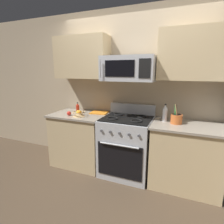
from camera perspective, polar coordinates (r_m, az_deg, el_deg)
The scene contains 14 objects.
ground_plane at distance 2.63m, azimuth -0.23°, elevation -25.30°, with size 16.00×16.00×0.00m, color #473828.
wall_back at distance 3.07m, azimuth 7.10°, elevation 6.69°, with size 8.00×0.10×2.60m, color tan.
counter_left at distance 3.25m, azimuth -10.12°, elevation -8.41°, with size 0.93×0.65×0.91m.
range_oven at distance 2.91m, azimuth 4.59°, elevation -10.51°, with size 0.76×0.70×1.09m.
counter_right at distance 2.81m, azimuth 22.17°, elevation -12.76°, with size 0.96×0.65×0.91m.
microwave at distance 2.70m, azimuth 5.25°, elevation 13.55°, with size 0.77×0.44×0.36m.
upper_cabinets_left at distance 3.19m, azimuth -9.48°, elevation 16.62°, with size 0.92×0.34×0.68m.
upper_cabinets_right at distance 2.74m, azimuth 24.87°, elevation 16.25°, with size 0.95×0.34×0.68m.
utensil_crock at distance 2.65m, azimuth 19.75°, elevation -1.94°, with size 0.15×0.15×0.28m.
fruit_basket at distance 2.95m, azimuth -10.46°, elevation -0.47°, with size 0.21×0.21×0.10m.
apple_loose at distance 3.04m, azimuth -13.49°, elevation -0.42°, with size 0.07×0.07×0.07m, color red.
cutting_board at distance 3.14m, azimuth -4.05°, elevation -0.16°, with size 0.29×0.25×0.02m, color orange.
bottle_hot_sauce at distance 3.19m, azimuth -10.85°, elevation 1.23°, with size 0.06×0.06×0.18m.
bottle_vinegar at distance 2.73m, azimuth 16.45°, elevation -0.36°, with size 0.07×0.07×0.25m.
Camera 1 is at (0.78, -1.91, 1.64)m, focal length 28.81 mm.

